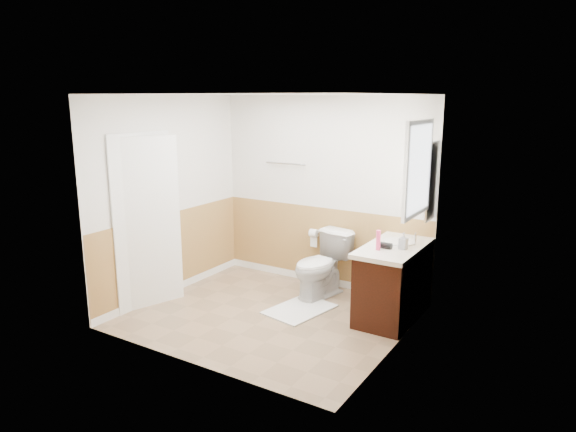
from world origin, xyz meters
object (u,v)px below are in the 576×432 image
Objects in this scene: bath_mat at (300,309)px; vanity_cabinet at (393,284)px; soap_dispenser at (403,241)px; lotion_bottle at (378,240)px; toilet at (321,265)px.

vanity_cabinet is (1.00, 0.40, 0.39)m from bath_mat.
soap_dispenser is at bearing 16.15° from bath_mat.
lotion_bottle is (-0.10, -0.26, 0.56)m from vanity_cabinet.
soap_dispenser is (1.12, -0.20, 0.53)m from toilet.
toilet is 1.01m from vanity_cabinet.
lotion_bottle is at bearing 9.07° from bath_mat.
vanity_cabinet is 0.62m from lotion_bottle.
lotion_bottle is at bearing -12.02° from toilet.
lotion_bottle is (0.90, 0.14, 0.95)m from bath_mat.
bath_mat is 1.14m from vanity_cabinet.
bath_mat is (0.00, -0.52, -0.40)m from toilet.
toilet reaches higher than bath_mat.
bath_mat is at bearing -158.20° from vanity_cabinet.
toilet is 0.66m from bath_mat.
toilet is 1.25m from soap_dispenser.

